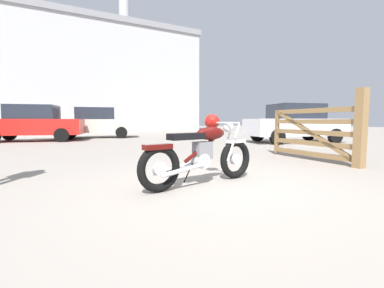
{
  "coord_description": "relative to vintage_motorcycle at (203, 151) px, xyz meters",
  "views": [
    {
      "loc": [
        -2.04,
        -3.27,
        0.95
      ],
      "look_at": [
        -0.01,
        1.16,
        0.52
      ],
      "focal_mm": 24.97,
      "sensor_mm": 36.0,
      "label": 1
    }
  ],
  "objects": [
    {
      "name": "ground_plane",
      "position": [
        0.23,
        -0.27,
        -0.49
      ],
      "size": [
        80.0,
        80.0,
        0.0
      ],
      "primitive_type": "plane",
      "color": "gray"
    },
    {
      "name": "vintage_motorcycle",
      "position": [
        0.0,
        0.0,
        0.0
      ],
      "size": [
        2.06,
        0.81,
        1.07
      ],
      "rotation": [
        0.0,
        0.0,
        0.22
      ],
      "color": "black",
      "rests_on": "ground_plane"
    },
    {
      "name": "timber_gate",
      "position": [
        3.48,
        0.81,
        0.21
      ],
      "size": [
        0.18,
        2.54,
        1.6
      ],
      "rotation": [
        0.0,
        0.0,
        1.56
      ],
      "color": "olive",
      "rests_on": "ground_plane"
    },
    {
      "name": "red_hatchback_near",
      "position": [
        -3.31,
        10.8,
        0.34
      ],
      "size": [
        4.45,
        2.51,
        1.67
      ],
      "rotation": [
        0.0,
        0.0,
        -0.19
      ],
      "color": "black",
      "rests_on": "ground_plane"
    },
    {
      "name": "blue_hatchback_right",
      "position": [
        7.18,
        5.22,
        0.34
      ],
      "size": [
        4.46,
        2.54,
        1.67
      ],
      "rotation": [
        0.0,
        0.0,
        -0.2
      ],
      "color": "black",
      "rests_on": "ground_plane"
    },
    {
      "name": "silver_sedan_mid",
      "position": [
        -0.47,
        12.28,
        0.34
      ],
      "size": [
        4.4,
        2.36,
        1.67
      ],
      "rotation": [
        0.0,
        0.0,
        -0.14
      ],
      "color": "black",
      "rests_on": "ground_plane"
    },
    {
      "name": "industrial_building",
      "position": [
        -1.54,
        26.55,
        4.44
      ],
      "size": [
        23.54,
        15.01,
        19.58
      ],
      "rotation": [
        0.0,
        0.0,
        0.06
      ],
      "color": "#B2B2B7",
      "rests_on": "ground_plane"
    }
  ]
}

